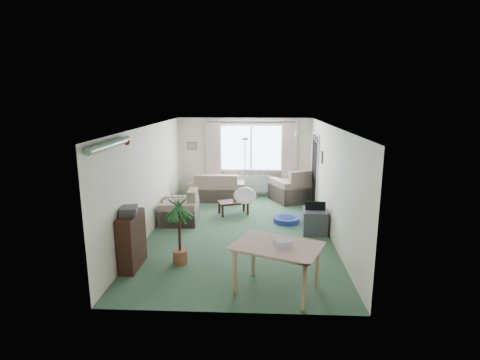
{
  "coord_description": "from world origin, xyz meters",
  "views": [
    {
      "loc": [
        0.39,
        -8.04,
        3.02
      ],
      "look_at": [
        0.0,
        0.3,
        1.15
      ],
      "focal_mm": 28.0,
      "sensor_mm": 36.0,
      "label": 1
    }
  ],
  "objects_px": {
    "armchair_left": "(179,206)",
    "coffee_table": "(233,208)",
    "bookshelf": "(132,240)",
    "dining_table": "(276,269)",
    "sofa": "(217,186)",
    "houseplant": "(179,228)",
    "tv_cube": "(315,221)",
    "armchair_corner": "(292,185)",
    "pet_bed": "(286,220)"
  },
  "relations": [
    {
      "from": "coffee_table",
      "to": "bookshelf",
      "type": "bearing_deg",
      "value": -117.01
    },
    {
      "from": "dining_table",
      "to": "tv_cube",
      "type": "height_order",
      "value": "dining_table"
    },
    {
      "from": "armchair_left",
      "to": "tv_cube",
      "type": "xyz_separation_m",
      "value": [
        3.2,
        -0.57,
        -0.15
      ]
    },
    {
      "from": "armchair_corner",
      "to": "armchair_left",
      "type": "relative_size",
      "value": 1.17
    },
    {
      "from": "armchair_corner",
      "to": "tv_cube",
      "type": "distance_m",
      "value": 2.69
    },
    {
      "from": "coffee_table",
      "to": "bookshelf",
      "type": "distance_m",
      "value": 3.58
    },
    {
      "from": "armchair_left",
      "to": "coffee_table",
      "type": "relative_size",
      "value": 1.18
    },
    {
      "from": "sofa",
      "to": "tv_cube",
      "type": "distance_m",
      "value": 3.68
    },
    {
      "from": "armchair_left",
      "to": "tv_cube",
      "type": "distance_m",
      "value": 3.25
    },
    {
      "from": "sofa",
      "to": "bookshelf",
      "type": "relative_size",
      "value": 1.63
    },
    {
      "from": "armchair_corner",
      "to": "armchair_left",
      "type": "bearing_deg",
      "value": 11.2
    },
    {
      "from": "houseplant",
      "to": "tv_cube",
      "type": "relative_size",
      "value": 2.3
    },
    {
      "from": "armchair_left",
      "to": "houseplant",
      "type": "relative_size",
      "value": 0.68
    },
    {
      "from": "armchair_corner",
      "to": "armchair_left",
      "type": "height_order",
      "value": "armchair_corner"
    },
    {
      "from": "dining_table",
      "to": "tv_cube",
      "type": "distance_m",
      "value": 2.83
    },
    {
      "from": "armchair_corner",
      "to": "sofa",
      "type": "bearing_deg",
      "value": -25.1
    },
    {
      "from": "dining_table",
      "to": "pet_bed",
      "type": "distance_m",
      "value": 3.39
    },
    {
      "from": "houseplant",
      "to": "armchair_left",
      "type": "bearing_deg",
      "value": 101.97
    },
    {
      "from": "armchair_corner",
      "to": "pet_bed",
      "type": "height_order",
      "value": "armchair_corner"
    },
    {
      "from": "bookshelf",
      "to": "dining_table",
      "type": "height_order",
      "value": "bookshelf"
    },
    {
      "from": "bookshelf",
      "to": "tv_cube",
      "type": "height_order",
      "value": "bookshelf"
    },
    {
      "from": "sofa",
      "to": "houseplant",
      "type": "relative_size",
      "value": 1.21
    },
    {
      "from": "sofa",
      "to": "dining_table",
      "type": "height_order",
      "value": "sofa"
    },
    {
      "from": "armchair_corner",
      "to": "pet_bed",
      "type": "bearing_deg",
      "value": 56.67
    },
    {
      "from": "bookshelf",
      "to": "dining_table",
      "type": "relative_size",
      "value": 0.82
    },
    {
      "from": "houseplant",
      "to": "sofa",
      "type": "bearing_deg",
      "value": 87.25
    },
    {
      "from": "sofa",
      "to": "coffee_table",
      "type": "xyz_separation_m",
      "value": [
        0.58,
        -1.41,
        -0.23
      ]
    },
    {
      "from": "dining_table",
      "to": "pet_bed",
      "type": "height_order",
      "value": "dining_table"
    },
    {
      "from": "armchair_corner",
      "to": "dining_table",
      "type": "xyz_separation_m",
      "value": [
        -0.72,
        -5.33,
        -0.1
      ]
    },
    {
      "from": "armchair_left",
      "to": "pet_bed",
      "type": "distance_m",
      "value": 2.65
    },
    {
      "from": "bookshelf",
      "to": "tv_cube",
      "type": "xyz_separation_m",
      "value": [
        3.54,
        1.89,
        -0.23
      ]
    },
    {
      "from": "bookshelf",
      "to": "dining_table",
      "type": "bearing_deg",
      "value": -16.15
    },
    {
      "from": "sofa",
      "to": "houseplant",
      "type": "bearing_deg",
      "value": 86.9
    },
    {
      "from": "sofa",
      "to": "coffee_table",
      "type": "distance_m",
      "value": 1.55
    },
    {
      "from": "dining_table",
      "to": "houseplant",
      "type": "bearing_deg",
      "value": 151.38
    },
    {
      "from": "armchair_left",
      "to": "bookshelf",
      "type": "relative_size",
      "value": 0.93
    },
    {
      "from": "houseplant",
      "to": "coffee_table",
      "type": "bearing_deg",
      "value": 75.13
    },
    {
      "from": "coffee_table",
      "to": "pet_bed",
      "type": "xyz_separation_m",
      "value": [
        1.34,
        -0.58,
        -0.11
      ]
    },
    {
      "from": "sofa",
      "to": "armchair_left",
      "type": "bearing_deg",
      "value": 71.55
    },
    {
      "from": "sofa",
      "to": "coffee_table",
      "type": "relative_size",
      "value": 2.08
    },
    {
      "from": "armchair_left",
      "to": "coffee_table",
      "type": "bearing_deg",
      "value": 117.05
    },
    {
      "from": "bookshelf",
      "to": "coffee_table",
      "type": "bearing_deg",
      "value": 63.45
    },
    {
      "from": "sofa",
      "to": "coffee_table",
      "type": "bearing_deg",
      "value": 112.06
    },
    {
      "from": "coffee_table",
      "to": "tv_cube",
      "type": "height_order",
      "value": "tv_cube"
    },
    {
      "from": "bookshelf",
      "to": "houseplant",
      "type": "xyz_separation_m",
      "value": [
        0.82,
        0.18,
        0.18
      ]
    },
    {
      "from": "sofa",
      "to": "armchair_corner",
      "type": "distance_m",
      "value": 2.24
    },
    {
      "from": "pet_bed",
      "to": "sofa",
      "type": "bearing_deg",
      "value": 133.95
    },
    {
      "from": "coffee_table",
      "to": "pet_bed",
      "type": "distance_m",
      "value": 1.47
    },
    {
      "from": "armchair_left",
      "to": "armchair_corner",
      "type": "bearing_deg",
      "value": 123.55
    },
    {
      "from": "coffee_table",
      "to": "dining_table",
      "type": "bearing_deg",
      "value": -76.7
    }
  ]
}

